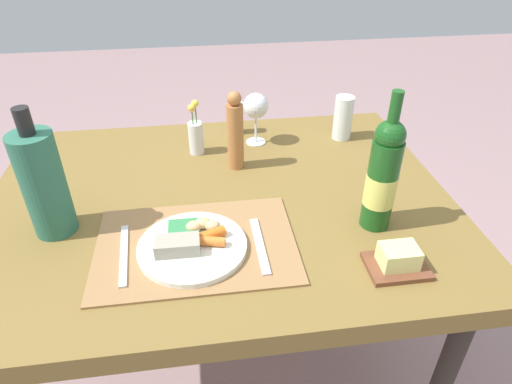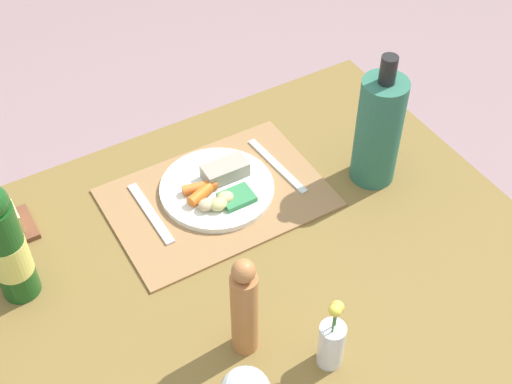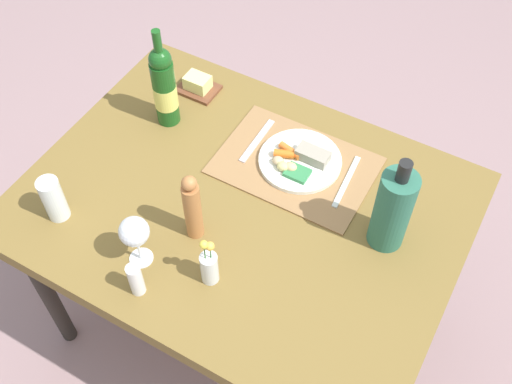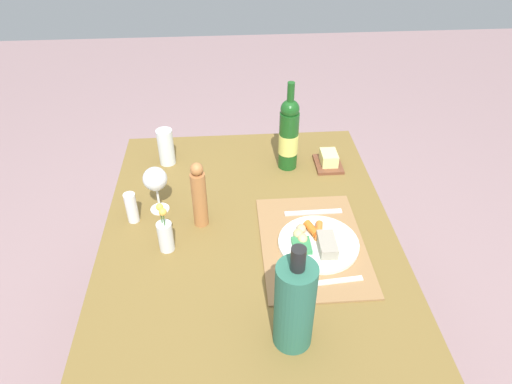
{
  "view_description": "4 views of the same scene",
  "coord_description": "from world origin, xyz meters",
  "px_view_note": "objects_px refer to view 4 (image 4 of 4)",
  "views": [
    {
      "loc": [
        -0.04,
        -0.99,
        1.41
      ],
      "look_at": [
        0.09,
        -0.05,
        0.77
      ],
      "focal_mm": 31.18,
      "sensor_mm": 36.0,
      "label": 1
    },
    {
      "loc": [
        0.39,
        0.76,
        1.83
      ],
      "look_at": [
        -0.1,
        -0.08,
        0.84
      ],
      "focal_mm": 49.51,
      "sensor_mm": 36.0,
      "label": 2
    },
    {
      "loc": [
        -0.56,
        0.9,
        2.14
      ],
      "look_at": [
        -0.03,
        -0.03,
        0.75
      ],
      "focal_mm": 43.45,
      "sensor_mm": 36.0,
      "label": 3
    },
    {
      "loc": [
        -1.09,
        0.06,
        1.73
      ],
      "look_at": [
        0.09,
        -0.03,
        0.82
      ],
      "focal_mm": 32.32,
      "sensor_mm": 36.0,
      "label": 4
    }
  ],
  "objects_px": {
    "dining_table": "(249,247)",
    "pepper_mill": "(199,196)",
    "fork": "(328,282)",
    "butter_dish": "(328,160)",
    "water_tumbler": "(166,149)",
    "dinner_plate": "(318,242)",
    "wine_glass": "(155,180)",
    "salt_shaker": "(132,208)",
    "wine_bottle": "(289,135)",
    "knife": "(313,212)",
    "cooler_bottle": "(295,305)",
    "flower_vase": "(165,234)"
  },
  "relations": [
    {
      "from": "pepper_mill",
      "to": "wine_glass",
      "type": "distance_m",
      "value": 0.16
    },
    {
      "from": "cooler_bottle",
      "to": "knife",
      "type": "bearing_deg",
      "value": -15.96
    },
    {
      "from": "dinner_plate",
      "to": "wine_glass",
      "type": "height_order",
      "value": "wine_glass"
    },
    {
      "from": "knife",
      "to": "wine_bottle",
      "type": "height_order",
      "value": "wine_bottle"
    },
    {
      "from": "pepper_mill",
      "to": "salt_shaker",
      "type": "bearing_deg",
      "value": 82.58
    },
    {
      "from": "flower_vase",
      "to": "pepper_mill",
      "type": "bearing_deg",
      "value": -42.34
    },
    {
      "from": "cooler_bottle",
      "to": "water_tumbler",
      "type": "bearing_deg",
      "value": 24.44
    },
    {
      "from": "knife",
      "to": "water_tumbler",
      "type": "xyz_separation_m",
      "value": [
        0.35,
        0.51,
        0.05
      ]
    },
    {
      "from": "pepper_mill",
      "to": "cooler_bottle",
      "type": "bearing_deg",
      "value": -152.76
    },
    {
      "from": "knife",
      "to": "salt_shaker",
      "type": "xyz_separation_m",
      "value": [
        0.01,
        0.6,
        0.05
      ]
    },
    {
      "from": "salt_shaker",
      "to": "pepper_mill",
      "type": "bearing_deg",
      "value": -97.42
    },
    {
      "from": "knife",
      "to": "cooler_bottle",
      "type": "bearing_deg",
      "value": 163.33
    },
    {
      "from": "butter_dish",
      "to": "wine_glass",
      "type": "xyz_separation_m",
      "value": [
        -0.22,
        0.62,
        0.1
      ]
    },
    {
      "from": "fork",
      "to": "salt_shaker",
      "type": "bearing_deg",
      "value": 56.86
    },
    {
      "from": "flower_vase",
      "to": "wine_glass",
      "type": "relative_size",
      "value": 1.03
    },
    {
      "from": "fork",
      "to": "cooler_bottle",
      "type": "xyz_separation_m",
      "value": [
        -0.17,
        0.12,
        0.12
      ]
    },
    {
      "from": "water_tumbler",
      "to": "butter_dish",
      "type": "bearing_deg",
      "value": -95.95
    },
    {
      "from": "butter_dish",
      "to": "dining_table",
      "type": "bearing_deg",
      "value": 137.77
    },
    {
      "from": "dinner_plate",
      "to": "flower_vase",
      "type": "distance_m",
      "value": 0.46
    },
    {
      "from": "dining_table",
      "to": "pepper_mill",
      "type": "xyz_separation_m",
      "value": [
        0.06,
        0.15,
        0.18
      ]
    },
    {
      "from": "butter_dish",
      "to": "flower_vase",
      "type": "height_order",
      "value": "flower_vase"
    },
    {
      "from": "wine_glass",
      "to": "wine_bottle",
      "type": "xyz_separation_m",
      "value": [
        0.23,
        -0.47,
        0.01
      ]
    },
    {
      "from": "knife",
      "to": "flower_vase",
      "type": "bearing_deg",
      "value": 104.46
    },
    {
      "from": "pepper_mill",
      "to": "wine_bottle",
      "type": "relative_size",
      "value": 0.68
    },
    {
      "from": "fork",
      "to": "wine_glass",
      "type": "bearing_deg",
      "value": 49.26
    },
    {
      "from": "fork",
      "to": "water_tumbler",
      "type": "height_order",
      "value": "water_tumbler"
    },
    {
      "from": "dinner_plate",
      "to": "cooler_bottle",
      "type": "relative_size",
      "value": 0.79
    },
    {
      "from": "dinner_plate",
      "to": "cooler_bottle",
      "type": "xyz_separation_m",
      "value": [
        -0.32,
        0.12,
        0.11
      ]
    },
    {
      "from": "knife",
      "to": "wine_bottle",
      "type": "distance_m",
      "value": 0.32
    },
    {
      "from": "water_tumbler",
      "to": "wine_glass",
      "type": "distance_m",
      "value": 0.29
    },
    {
      "from": "dining_table",
      "to": "flower_vase",
      "type": "relative_size",
      "value": 7.14
    },
    {
      "from": "flower_vase",
      "to": "wine_bottle",
      "type": "height_order",
      "value": "wine_bottle"
    },
    {
      "from": "pepper_mill",
      "to": "dining_table",
      "type": "bearing_deg",
      "value": -111.39
    },
    {
      "from": "wine_glass",
      "to": "pepper_mill",
      "type": "bearing_deg",
      "value": -119.05
    },
    {
      "from": "water_tumbler",
      "to": "wine_bottle",
      "type": "relative_size",
      "value": 0.42
    },
    {
      "from": "dinner_plate",
      "to": "water_tumbler",
      "type": "bearing_deg",
      "value": 44.68
    },
    {
      "from": "dining_table",
      "to": "pepper_mill",
      "type": "bearing_deg",
      "value": 68.61
    },
    {
      "from": "cooler_bottle",
      "to": "dining_table",
      "type": "bearing_deg",
      "value": 11.88
    },
    {
      "from": "dinner_plate",
      "to": "butter_dish",
      "type": "bearing_deg",
      "value": -15.44
    },
    {
      "from": "salt_shaker",
      "to": "wine_bottle",
      "type": "distance_m",
      "value": 0.62
    },
    {
      "from": "salt_shaker",
      "to": "wine_glass",
      "type": "distance_m",
      "value": 0.12
    },
    {
      "from": "flower_vase",
      "to": "wine_bottle",
      "type": "bearing_deg",
      "value": -45.23
    },
    {
      "from": "dinner_plate",
      "to": "flower_vase",
      "type": "xyz_separation_m",
      "value": [
        0.02,
        0.46,
        0.04
      ]
    },
    {
      "from": "dining_table",
      "to": "water_tumbler",
      "type": "relative_size",
      "value": 8.6
    },
    {
      "from": "salt_shaker",
      "to": "wine_glass",
      "type": "height_order",
      "value": "wine_glass"
    },
    {
      "from": "dinner_plate",
      "to": "fork",
      "type": "xyz_separation_m",
      "value": [
        -0.15,
        -0.0,
        -0.01
      ]
    },
    {
      "from": "fork",
      "to": "butter_dish",
      "type": "relative_size",
      "value": 1.58
    },
    {
      "from": "butter_dish",
      "to": "pepper_mill",
      "type": "bearing_deg",
      "value": 122.08
    },
    {
      "from": "flower_vase",
      "to": "wine_glass",
      "type": "height_order",
      "value": "flower_vase"
    },
    {
      "from": "salt_shaker",
      "to": "wine_bottle",
      "type": "relative_size",
      "value": 0.31
    }
  ]
}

